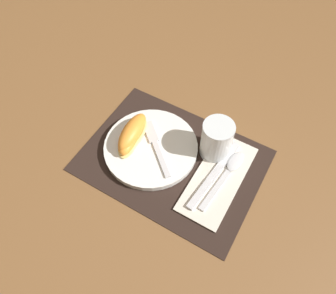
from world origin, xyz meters
name	(u,v)px	position (x,y,z in m)	size (l,w,h in m)	color
ground_plane	(172,160)	(0.00, 0.00, 0.00)	(3.00, 3.00, 0.00)	brown
placemat	(172,160)	(0.00, 0.00, 0.00)	(0.45, 0.32, 0.00)	black
plate	(150,148)	(-0.06, 0.00, 0.01)	(0.24, 0.24, 0.02)	white
juice_glass	(216,141)	(0.08, 0.08, 0.05)	(0.08, 0.08, 0.10)	silver
napkin	(218,178)	(0.12, 0.01, 0.01)	(0.11, 0.26, 0.00)	silver
knife	(213,176)	(0.11, 0.01, 0.01)	(0.04, 0.23, 0.01)	silver
spoon	(230,169)	(0.14, 0.05, 0.01)	(0.04, 0.19, 0.01)	silver
fork	(155,144)	(-0.06, 0.01, 0.02)	(0.15, 0.13, 0.00)	silver
citrus_wedge_0	(132,133)	(-0.12, 0.00, 0.04)	(0.06, 0.13, 0.05)	#F4DB84
citrus_wedge_1	(128,138)	(-0.12, -0.02, 0.03)	(0.08, 0.12, 0.03)	#F4DB84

